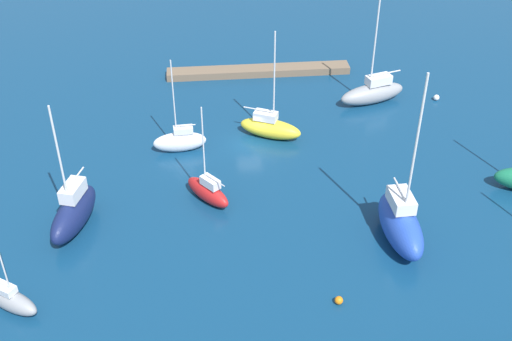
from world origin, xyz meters
The scene contains 11 objects.
water centered at (0.00, 0.00, 0.00)m, with size 160.00×160.00×0.00m, color navy.
pier_dock centered at (-2.48, -15.56, 0.43)m, with size 22.15×2.23×0.86m, color brown.
sailboat_gray_off_beacon centered at (19.17, 20.70, 0.91)m, with size 4.75×3.86×8.81m.
sailboat_navy_near_pier centered at (15.79, 11.72, 1.64)m, with size 4.34×7.67×11.98m.
sailboat_white_inner_mooring centered at (6.97, 0.63, 1.15)m, with size 5.36×1.99×9.90m.
sailboat_red_far_north centered at (4.49, 9.12, 1.07)m, with size 4.43×5.00×9.45m.
sailboat_blue_lone_south centered at (-10.96, 15.95, 1.77)m, with size 3.15×8.04×15.50m.
sailboat_yellow_center_basin centered at (-2.22, -1.11, 1.16)m, with size 6.76×4.65×11.65m.
sailboat_gray_by_breakwater centered at (-14.50, -7.29, 1.31)m, with size 8.13×4.43×13.11m.
mooring_buoy_orange centered at (-4.64, 22.49, 0.31)m, with size 0.63×0.63×0.63m, color orange.
mooring_buoy_white centered at (-21.89, -7.09, 0.33)m, with size 0.67×0.67×0.67m, color white.
Camera 1 is at (4.62, 55.05, 35.27)m, focal length 45.15 mm.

